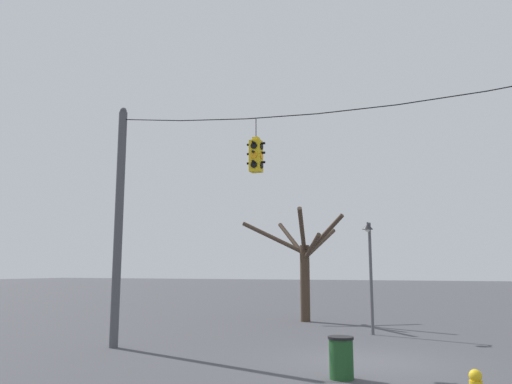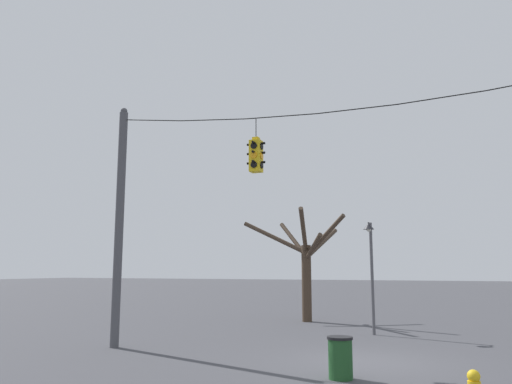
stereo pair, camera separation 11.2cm
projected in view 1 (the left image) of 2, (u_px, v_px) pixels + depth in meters
ground_plane at (366, 362)px, 13.43m from camera, size 200.00×200.00×0.00m
utility_pole_left at (119, 224)px, 16.48m from camera, size 0.28×0.28×7.95m
span_wire at (356, 103)px, 14.17m from camera, size 15.83×0.03×0.60m
traffic_light_near_right_pole at (256, 156)px, 15.05m from camera, size 0.58×0.58×1.67m
street_lamp at (369, 255)px, 19.26m from camera, size 0.41×0.72×4.28m
bare_tree at (303, 261)px, 24.14m from camera, size 5.45×4.42×5.27m
trash_bin at (341, 357)px, 11.41m from camera, size 0.59×0.59×0.94m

